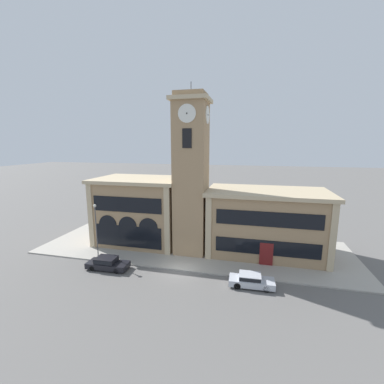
{
  "coord_description": "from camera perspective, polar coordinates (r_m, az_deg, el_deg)",
  "views": [
    {
      "loc": [
        7.44,
        -25.35,
        13.85
      ],
      "look_at": [
        0.58,
        3.5,
        8.33
      ],
      "focal_mm": 24.0,
      "sensor_mm": 36.0,
      "label": 1
    }
  ],
  "objects": [
    {
      "name": "street_lamp",
      "position": [
        33.1,
        -20.56,
        -6.63
      ],
      "size": [
        0.36,
        0.36,
        6.72
      ],
      "color": "#4C4C51",
      "rests_on": "sidewalk_kerb"
    },
    {
      "name": "ground_plane",
      "position": [
        29.83,
        -2.76,
        -17.14
      ],
      "size": [
        300.0,
        300.0,
        0.0
      ],
      "primitive_type": "plane",
      "color": "#605E5B"
    },
    {
      "name": "parked_car_mid",
      "position": [
        27.38,
        12.98,
        -18.51
      ],
      "size": [
        4.45,
        1.89,
        1.29
      ],
      "rotation": [
        0.0,
        0.0,
        0.03
      ],
      "color": "#B2B7C1",
      "rests_on": "ground_plane"
    },
    {
      "name": "town_hall_right_wing",
      "position": [
        34.15,
        16.1,
        -6.4
      ],
      "size": [
        14.9,
        8.43,
        8.24
      ],
      "color": "#9E7F5B",
      "rests_on": "ground_plane"
    },
    {
      "name": "sidewalk_kerb",
      "position": [
        35.59,
        0.26,
        -12.23
      ],
      "size": [
        40.89,
        13.23,
        0.15
      ],
      "color": "#A39E93",
      "rests_on": "ground_plane"
    },
    {
      "name": "parked_car_near",
      "position": [
        31.47,
        -18.3,
        -14.72
      ],
      "size": [
        4.73,
        2.0,
        1.35
      ],
      "rotation": [
        0.0,
        0.0,
        0.03
      ],
      "color": "black",
      "rests_on": "ground_plane"
    },
    {
      "name": "town_hall_left_wing",
      "position": [
        37.26,
        -11.45,
        -3.97
      ],
      "size": [
        12.06,
        8.43,
        9.25
      ],
      "color": "#9E7F5B",
      "rests_on": "ground_plane"
    },
    {
      "name": "clock_tower",
      "position": [
        31.9,
        -0.2,
        3.57
      ],
      "size": [
        4.58,
        4.58,
        21.04
      ],
      "color": "#9E7F5B",
      "rests_on": "ground_plane"
    }
  ]
}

